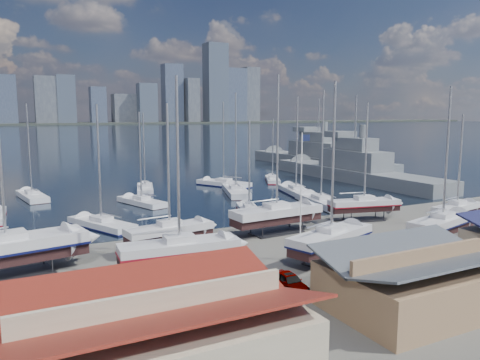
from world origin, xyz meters
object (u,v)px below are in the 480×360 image
sailboat_cradle_0 (7,250)px  car_a (289,281)px  naval_ship_east (354,172)px  naval_ship_west (317,160)px  flagpole (302,179)px

sailboat_cradle_0 → car_a: size_ratio=5.06×
naval_ship_east → naval_ship_west: naval_ship_west is taller
sailboat_cradle_0 → naval_ship_east: 67.78m
naval_ship_east → car_a: size_ratio=11.18×
naval_ship_east → car_a: (-42.42, -42.35, -1.00)m
flagpole → sailboat_cradle_0: bearing=176.8°
sailboat_cradle_0 → naval_ship_west: 86.95m
naval_ship_east → flagpole: naval_ship_east is taller
sailboat_cradle_0 → naval_ship_east: sailboat_cradle_0 is taller
car_a → flagpole: 15.17m
sailboat_cradle_0 → flagpole: (27.12, -1.50, 4.08)m
sailboat_cradle_0 → car_a: 22.42m
naval_ship_east → naval_ship_west: size_ratio=0.92×
naval_ship_east → flagpole: bearing=132.2°
sailboat_cradle_0 → naval_ship_west: bearing=27.7°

